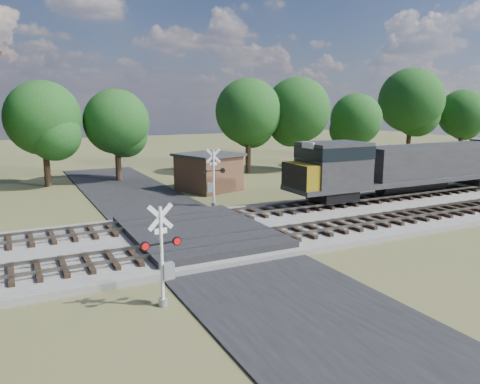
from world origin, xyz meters
TOP-DOWN VIEW (x-y plane):
  - ground at (0.00, 0.00)m, footprint 160.00×160.00m
  - ballast_bed at (10.00, 0.50)m, footprint 140.00×10.00m
  - road at (0.00, 0.00)m, footprint 7.00×60.00m
  - crossing_panel at (0.00, 0.50)m, footprint 7.00×9.00m
  - track_near at (3.12, -2.00)m, footprint 140.00×2.60m
  - track_far at (3.12, 3.00)m, footprint 140.00×2.60m
  - crossing_signal_near at (-4.12, -6.79)m, footprint 1.51×0.33m
  - crossing_signal_far at (3.84, 7.28)m, footprint 1.65×0.42m
  - equipment_shed at (6.08, 13.24)m, footprint 5.70×5.70m
  - treeline at (5.00, 20.14)m, footprint 83.82×10.85m

SIDE VIEW (x-z plane):
  - ground at x=0.00m, z-range 0.00..0.00m
  - road at x=0.00m, z-range 0.00..0.08m
  - ballast_bed at x=10.00m, z-range 0.00..0.30m
  - crossing_panel at x=0.00m, z-range 0.01..0.62m
  - track_near at x=3.12m, z-range 0.25..0.58m
  - track_far at x=3.12m, z-range 0.25..0.58m
  - equipment_shed at x=6.08m, z-range 0.02..3.09m
  - crossing_signal_near at x=-4.12m, z-range -0.32..3.44m
  - crossing_signal_far at x=3.84m, z-range -0.35..3.76m
  - treeline at x=5.00m, z-range 0.79..12.32m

